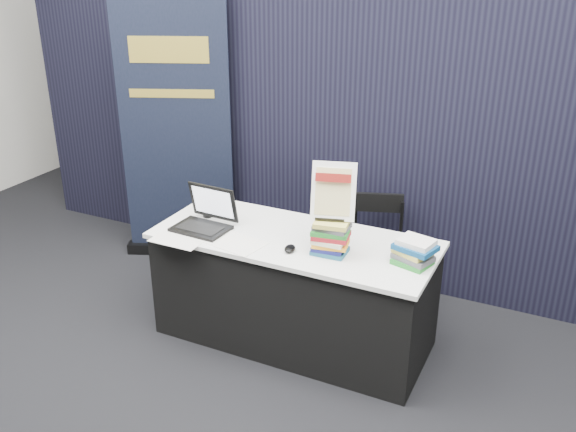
% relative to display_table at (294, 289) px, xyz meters
% --- Properties ---
extents(floor, '(8.00, 8.00, 0.00)m').
position_rel_display_table_xyz_m(floor, '(0.00, -0.55, -0.38)').
color(floor, black).
rests_on(floor, ground).
extents(wall_back, '(8.00, 0.02, 3.50)m').
position_rel_display_table_xyz_m(wall_back, '(0.00, 3.45, 1.37)').
color(wall_back, beige).
rests_on(wall_back, floor).
extents(drape_partition, '(6.00, 0.08, 2.40)m').
position_rel_display_table_xyz_m(drape_partition, '(0.00, 1.05, 0.82)').
color(drape_partition, black).
rests_on(drape_partition, floor).
extents(display_table, '(1.80, 0.75, 0.75)m').
position_rel_display_table_xyz_m(display_table, '(0.00, 0.00, 0.00)').
color(display_table, black).
rests_on(display_table, floor).
extents(laptop, '(0.36, 0.30, 0.27)m').
position_rel_display_table_xyz_m(laptop, '(-0.59, -0.12, 0.44)').
color(laptop, black).
rests_on(laptop, display_table).
extents(mouse, '(0.09, 0.12, 0.03)m').
position_rel_display_table_xyz_m(mouse, '(0.06, -0.18, 0.39)').
color(mouse, black).
rests_on(mouse, display_table).
extents(brochure_left, '(0.31, 0.25, 0.00)m').
position_rel_display_table_xyz_m(brochure_left, '(-0.56, -0.17, 0.38)').
color(brochure_left, silver).
rests_on(brochure_left, display_table).
extents(brochure_mid, '(0.33, 0.23, 0.00)m').
position_rel_display_table_xyz_m(brochure_mid, '(-0.64, -0.33, 0.38)').
color(brochure_mid, silver).
rests_on(brochure_mid, display_table).
extents(brochure_right, '(0.38, 0.30, 0.00)m').
position_rel_display_table_xyz_m(brochure_right, '(-0.29, -0.23, 0.38)').
color(brochure_right, white).
rests_on(brochure_right, display_table).
extents(pen_cup, '(0.06, 0.06, 0.08)m').
position_rel_display_table_xyz_m(pen_cup, '(-0.67, 0.04, 0.41)').
color(pen_cup, black).
rests_on(pen_cup, display_table).
extents(book_stack_tall, '(0.22, 0.18, 0.22)m').
position_rel_display_table_xyz_m(book_stack_tall, '(0.29, -0.11, 0.48)').
color(book_stack_tall, '#1C536E').
rests_on(book_stack_tall, display_table).
extents(book_stack_short, '(0.25, 0.22, 0.15)m').
position_rel_display_table_xyz_m(book_stack_short, '(0.77, -0.02, 0.45)').
color(book_stack_short, '#207A28').
rests_on(book_stack_short, display_table).
extents(info_sign, '(0.28, 0.17, 0.35)m').
position_rel_display_table_xyz_m(info_sign, '(0.29, -0.08, 0.76)').
color(info_sign, black).
rests_on(info_sign, book_stack_tall).
extents(pullup_banner, '(0.90, 0.46, 2.21)m').
position_rel_display_table_xyz_m(pullup_banner, '(-1.40, 0.74, 0.61)').
color(pullup_banner, black).
rests_on(pullup_banner, floor).
extents(stacking_chair, '(0.47, 0.48, 0.81)m').
position_rel_display_table_xyz_m(stacking_chair, '(0.29, 0.68, 0.07)').
color(stacking_chair, black).
rests_on(stacking_chair, floor).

